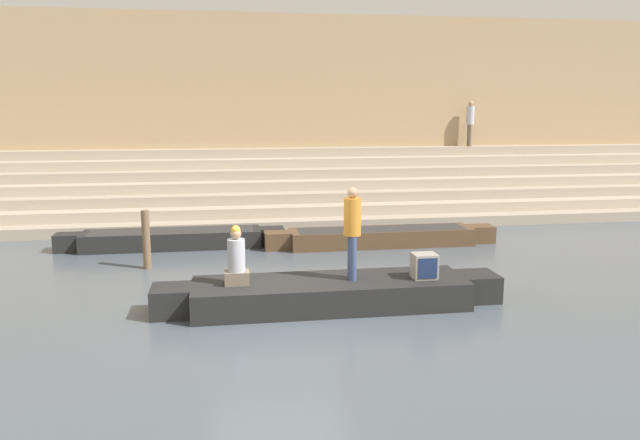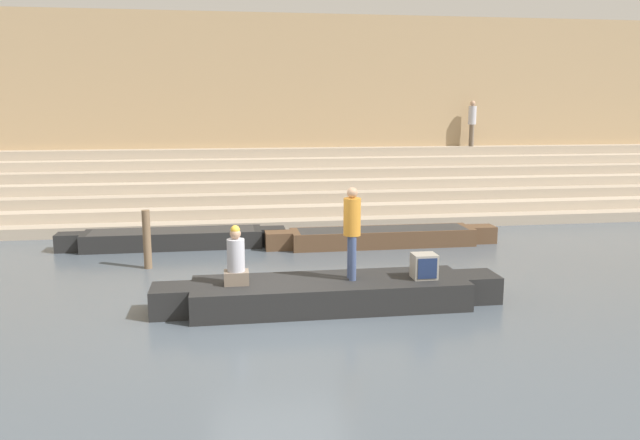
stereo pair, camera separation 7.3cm
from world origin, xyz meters
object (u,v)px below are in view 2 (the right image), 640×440
(rowboat_main, at_px, (330,293))
(mooring_post, at_px, (147,239))
(moored_boat_distant, at_px, (382,237))
(person_on_steps, at_px, (472,120))
(moored_boat_shore, at_px, (173,238))
(person_standing, at_px, (352,226))
(person_rowing, at_px, (236,260))
(tv_set, at_px, (424,266))

(rowboat_main, xyz_separation_m, mooring_post, (-3.64, 3.34, 0.40))
(rowboat_main, relative_size, moored_boat_distant, 1.04)
(moored_boat_distant, relative_size, mooring_post, 4.60)
(moored_boat_distant, xyz_separation_m, person_on_steps, (4.99, 6.45, 2.89))
(moored_boat_distant, bearing_deg, moored_boat_shore, 178.81)
(person_standing, height_order, person_on_steps, person_on_steps)
(person_rowing, xyz_separation_m, mooring_post, (-1.94, 3.34, -0.28))
(moored_boat_shore, xyz_separation_m, mooring_post, (-0.41, -2.08, 0.43))
(person_on_steps, bearing_deg, rowboat_main, -110.48)
(mooring_post, bearing_deg, person_standing, -39.45)
(person_rowing, distance_m, tv_set, 3.45)
(moored_boat_distant, bearing_deg, tv_set, -90.38)
(person_rowing, bearing_deg, tv_set, -17.78)
(moored_boat_shore, bearing_deg, moored_boat_distant, -2.92)
(moored_boat_distant, distance_m, mooring_post, 6.06)
(rowboat_main, xyz_separation_m, tv_set, (1.75, -0.14, 0.47))
(person_rowing, relative_size, mooring_post, 0.80)
(rowboat_main, distance_m, tv_set, 1.81)
(person_rowing, relative_size, moored_boat_shore, 0.18)
(tv_set, height_order, moored_boat_distant, tv_set)
(rowboat_main, relative_size, person_rowing, 5.99)
(person_standing, relative_size, person_rowing, 1.59)
(moored_boat_distant, bearing_deg, mooring_post, -160.75)
(moored_boat_shore, xyz_separation_m, moored_boat_distant, (5.45, -0.60, -0.00))
(person_rowing, xyz_separation_m, person_on_steps, (8.91, 11.27, 2.18))
(moored_boat_shore, bearing_deg, tv_set, -44.72)
(mooring_post, bearing_deg, rowboat_main, -42.51)
(mooring_post, relative_size, person_on_steps, 0.81)
(tv_set, relative_size, person_on_steps, 0.28)
(rowboat_main, relative_size, person_standing, 3.77)
(moored_boat_distant, bearing_deg, person_on_steps, 57.42)
(person_standing, distance_m, moored_boat_shore, 6.64)
(rowboat_main, height_order, person_rowing, person_rowing)
(moored_boat_shore, distance_m, moored_boat_distant, 5.49)
(person_standing, bearing_deg, person_on_steps, 51.12)
(rowboat_main, distance_m, person_on_steps, 13.68)
(rowboat_main, xyz_separation_m, moored_boat_shore, (-3.23, 5.41, -0.03))
(person_on_steps, bearing_deg, mooring_post, -131.70)
(tv_set, distance_m, moored_boat_distant, 4.99)
(tv_set, xyz_separation_m, moored_boat_distant, (0.48, 4.95, -0.50))
(moored_boat_shore, distance_m, mooring_post, 2.16)
(rowboat_main, bearing_deg, person_standing, 2.57)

